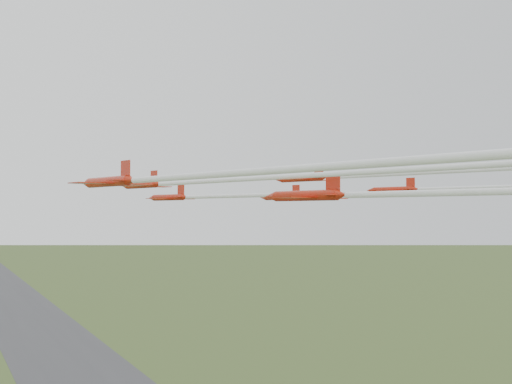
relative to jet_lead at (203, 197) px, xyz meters
name	(u,v)px	position (x,y,z in m)	size (l,w,h in m)	color
runway	(42,333)	(3.94, 193.82, -54.53)	(38.00, 900.00, 0.04)	#353537
jet_lead	(203,197)	(0.00, 0.00, 0.00)	(15.74, 42.58, 2.54)	#B7230F
jet_row2_left	(214,181)	(-7.50, -22.24, 1.39)	(18.63, 59.69, 2.37)	#B7230F
jet_row2_right	(344,196)	(18.71, -12.05, 0.11)	(16.71, 54.80, 2.49)	#B7230F
jet_row3_left	(194,176)	(-16.52, -38.75, 0.95)	(19.41, 62.09, 2.75)	#B7230F
jet_row3_mid	(415,173)	(15.13, -32.67, 2.43)	(22.19, 64.12, 2.38)	#B7230F
jet_row3_right	(490,187)	(36.27, -24.77, 1.30)	(21.55, 59.66, 2.39)	#B7230F
jet_row4_left	(383,194)	(1.80, -43.39, -0.63)	(17.33, 47.81, 2.84)	#B7230F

